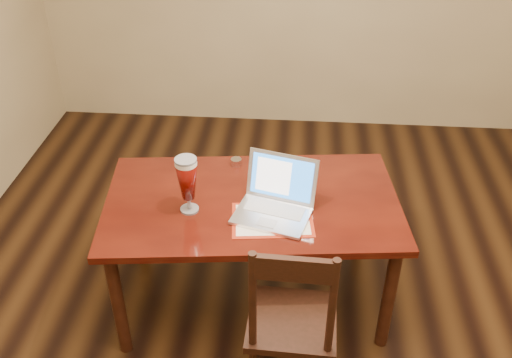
{
  "coord_description": "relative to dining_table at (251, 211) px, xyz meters",
  "views": [
    {
      "loc": [
        -0.12,
        -2.03,
        2.46
      ],
      "look_at": [
        -0.3,
        0.23,
        0.9
      ],
      "focal_mm": 40.0,
      "sensor_mm": 36.0,
      "label": 1
    }
  ],
  "objects": [
    {
      "name": "dining_table",
      "position": [
        0.0,
        0.0,
        0.0
      ],
      "size": [
        1.6,
        1.01,
        1.01
      ],
      "rotation": [
        0.0,
        0.0,
        0.11
      ],
      "color": "#4C130A",
      "rests_on": "ground"
    },
    {
      "name": "dining_chair",
      "position": [
        0.24,
        -0.57,
        -0.19
      ],
      "size": [
        0.42,
        0.4,
        0.96
      ],
      "rotation": [
        0.0,
        0.0,
        -0.03
      ],
      "color": "black",
      "rests_on": "ground"
    },
    {
      "name": "room_shell",
      "position": [
        0.34,
        -0.31,
        1.12
      ],
      "size": [
        4.51,
        5.01,
        2.71
      ],
      "color": "tan",
      "rests_on": "ground"
    },
    {
      "name": "ground",
      "position": [
        0.34,
        -0.31,
        -0.64
      ],
      "size": [
        5.0,
        5.0,
        0.0
      ],
      "primitive_type": "plane",
      "color": "black",
      "rests_on": "ground"
    }
  ]
}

